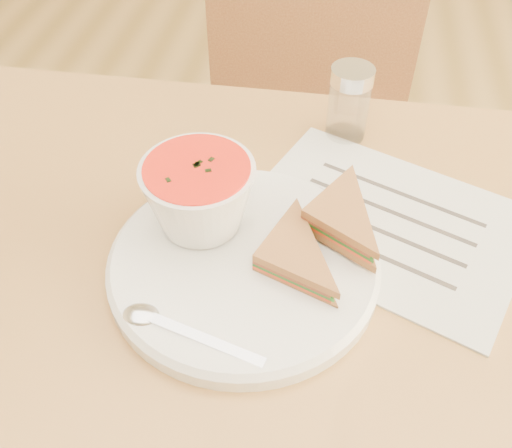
% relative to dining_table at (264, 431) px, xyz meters
% --- Properties ---
extents(dining_table, '(1.00, 0.70, 0.75)m').
position_rel_dining_table_xyz_m(dining_table, '(0.00, 0.00, 0.00)').
color(dining_table, '#9E5C31').
rests_on(dining_table, floor).
extents(chair_far, '(0.47, 0.47, 0.95)m').
position_rel_dining_table_xyz_m(chair_far, '(0.02, 0.51, 0.10)').
color(chair_far, '#592E1A').
rests_on(chair_far, floor).
extents(plate, '(0.31, 0.31, 0.02)m').
position_rel_dining_table_xyz_m(plate, '(-0.03, 0.01, 0.38)').
color(plate, white).
rests_on(plate, dining_table).
extents(soup_bowl, '(0.14, 0.14, 0.08)m').
position_rel_dining_table_xyz_m(soup_bowl, '(-0.08, 0.05, 0.43)').
color(soup_bowl, white).
rests_on(soup_bowl, plate).
extents(sandwich_half_a, '(0.12, 0.12, 0.03)m').
position_rel_dining_table_xyz_m(sandwich_half_a, '(-0.01, -0.01, 0.41)').
color(sandwich_half_a, olive).
rests_on(sandwich_half_a, plate).
extents(sandwich_half_b, '(0.13, 0.13, 0.03)m').
position_rel_dining_table_xyz_m(sandwich_half_b, '(0.03, 0.05, 0.42)').
color(sandwich_half_b, olive).
rests_on(sandwich_half_b, plate).
extents(spoon, '(0.18, 0.08, 0.01)m').
position_rel_dining_table_xyz_m(spoon, '(-0.06, -0.10, 0.40)').
color(spoon, silver).
rests_on(spoon, plate).
extents(paper_menu, '(0.37, 0.33, 0.00)m').
position_rel_dining_table_xyz_m(paper_menu, '(0.12, 0.10, 0.38)').
color(paper_menu, silver).
rests_on(paper_menu, dining_table).
extents(condiment_shaker, '(0.07, 0.07, 0.10)m').
position_rel_dining_table_xyz_m(condiment_shaker, '(0.07, 0.26, 0.42)').
color(condiment_shaker, silver).
rests_on(condiment_shaker, dining_table).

